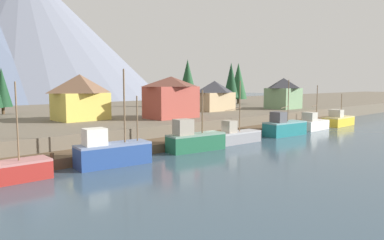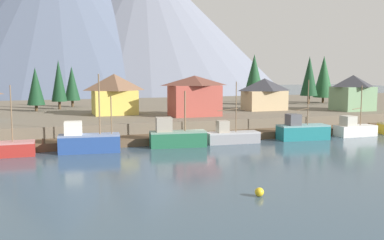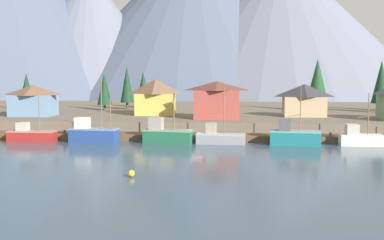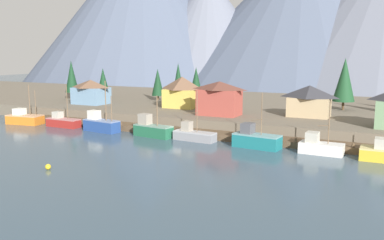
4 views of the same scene
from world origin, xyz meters
The scene contains 24 objects.
ground_plane centered at (0.00, 20.00, -0.50)m, with size 400.00×400.00×1.00m, color #384C5B.
dock centered at (0.00, 1.99, 0.50)m, with size 80.00×4.00×1.60m.
shoreline_bank centered at (0.00, 32.00, 1.25)m, with size 400.00×56.00×2.50m, color #665B4C.
mountain_west_peak centered at (-90.16, 126.85, 38.08)m, with size 121.74×121.74×76.15m, color #4C566B.
mountain_central_peak centered at (-53.48, 129.63, 26.24)m, with size 81.12×81.12×52.47m, color slate.
mountain_east_peak centered at (-12.47, 150.92, 34.64)m, with size 137.71×137.71×69.27m, color #4C566B.
mountain_far_ridge centered at (26.64, 146.38, 31.48)m, with size 129.04×129.04×62.96m, color slate.
fishing_boat_red centered at (-24.66, -1.33, 0.99)m, with size 7.15×2.44×8.04m.
fishing_boat_blue centered at (-15.06, -1.77, 1.32)m, with size 7.35×3.31×9.27m.
fishing_boat_green centered at (-4.08, -1.70, 1.31)m, with size 7.35×3.23×7.10m.
fishing_boat_grey centered at (3.77, -1.46, 0.97)m, with size 7.24×2.72×8.21m.
fishing_boat_teal centered at (14.44, -1.85, 1.26)m, with size 7.35×3.46×8.38m.
fishing_boat_white centered at (23.76, -1.47, 1.06)m, with size 6.07×2.69×7.52m.
house_blue centered at (-30.58, 14.09, 5.35)m, with size 7.90×5.80×5.58m.
house_tan centered at (18.53, 16.56, 5.47)m, with size 7.75×4.76×5.81m.
house_red centered at (2.96, 10.97, 5.76)m, with size 8.02×5.04×6.41m.
house_yellow centered at (-8.63, 17.81, 5.91)m, with size 7.25×5.97×6.67m.
conifer_near_left centered at (-14.16, 35.87, 7.16)m, with size 3.14×3.14×8.07m.
conifer_mid_left centered at (34.89, 26.55, 8.57)m, with size 3.69×3.69×10.34m.
conifer_mid_right centered at (-37.25, 26.93, 6.90)m, with size 3.15×3.15×7.76m.
conifer_back_left centered at (-20.93, 27.91, 6.95)m, with size 3.07×3.07×7.80m.
conifer_back_right centered at (-16.83, 31.12, 7.81)m, with size 2.86×2.86×9.20m.
conifer_centre centered at (23.00, 29.28, 8.74)m, with size 4.41×4.41×10.71m.
channel_buoy centered at (-4.54, -24.84, 0.35)m, with size 0.70×0.70×0.70m, color gold.
Camera 3 is at (5.25, -72.17, 10.42)m, focal length 45.64 mm.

